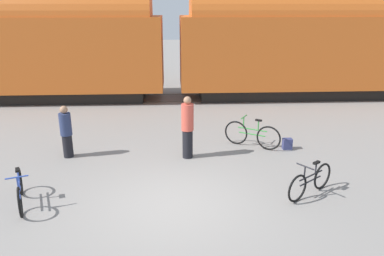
{
  "coord_description": "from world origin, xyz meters",
  "views": [
    {
      "loc": [
        0.03,
        -7.49,
        4.31
      ],
      "look_at": [
        0.53,
        2.09,
        1.1
      ],
      "focal_mm": 35.0,
      "sensor_mm": 36.0,
      "label": 1
    }
  ],
  "objects": [
    {
      "name": "rail_near",
      "position": [
        0.0,
        9.24,
        0.01
      ],
      "size": [
        35.62,
        0.07,
        0.01
      ],
      "primitive_type": "cube",
      "color": "#4C4238",
      "rests_on": "ground_plane"
    },
    {
      "name": "person_in_red",
      "position": [
        0.43,
        2.68,
        0.92
      ],
      "size": [
        0.35,
        0.35,
        1.84
      ],
      "rotation": [
        0.0,
        0.0,
        1.3
      ],
      "color": "black",
      "rests_on": "ground_plane"
    },
    {
      "name": "bicycle_black",
      "position": [
        3.21,
        0.25,
        0.35
      ],
      "size": [
        1.37,
        1.02,
        0.83
      ],
      "color": "black",
      "rests_on": "ground_plane"
    },
    {
      "name": "freight_train",
      "position": [
        -0.0,
        9.96,
        2.69
      ],
      "size": [
        23.62,
        2.84,
        5.11
      ],
      "color": "black",
      "rests_on": "ground_plane"
    },
    {
      "name": "backpack",
      "position": [
        3.55,
        3.17,
        0.17
      ],
      "size": [
        0.28,
        0.2,
        0.34
      ],
      "color": "navy",
      "rests_on": "ground_plane"
    },
    {
      "name": "ground_plane",
      "position": [
        0.0,
        0.0,
        0.0
      ],
      "size": [
        80.0,
        80.0,
        0.0
      ],
      "primitive_type": "plane",
      "color": "gray"
    },
    {
      "name": "rail_far",
      "position": [
        0.0,
        10.67,
        0.01
      ],
      "size": [
        35.62,
        0.07,
        0.01
      ],
      "primitive_type": "cube",
      "color": "#4C4238",
      "rests_on": "ground_plane"
    },
    {
      "name": "bicycle_green",
      "position": [
        2.48,
        3.41,
        0.4
      ],
      "size": [
        1.59,
        1.01,
        0.96
      ],
      "color": "black",
      "rests_on": "ground_plane"
    },
    {
      "name": "bicycle_blue",
      "position": [
        -3.41,
        0.15,
        0.35
      ],
      "size": [
        0.64,
        1.63,
        0.82
      ],
      "color": "black",
      "rests_on": "ground_plane"
    },
    {
      "name": "person_in_navy",
      "position": [
        -3.07,
        2.9,
        0.78
      ],
      "size": [
        0.34,
        0.34,
        1.55
      ],
      "rotation": [
        0.0,
        0.0,
        2.8
      ],
      "color": "black",
      "rests_on": "ground_plane"
    }
  ]
}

